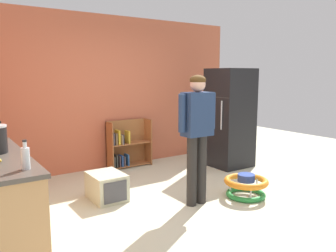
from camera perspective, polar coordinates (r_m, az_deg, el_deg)
name	(u,v)px	position (r m, az deg, el deg)	size (l,w,h in m)	color
ground_plane	(189,205)	(4.50, 3.51, -13.16)	(12.00, 12.00, 0.00)	beige
back_wall	(110,93)	(6.20, -9.71, 5.54)	(5.20, 0.06, 2.70)	#C76546
refrigerator	(230,118)	(6.29, 10.32, 1.36)	(0.73, 0.68, 1.78)	black
bookshelf	(126,146)	(6.25, -7.11, -3.40)	(0.80, 0.28, 0.85)	#A25F35
standing_person	(197,128)	(4.30, 4.93, -0.34)	(0.57, 0.22, 1.67)	#282624
baby_walker	(246,186)	(4.86, 12.96, -9.73)	(0.60, 0.60, 0.32)	green
pet_carrier	(107,186)	(4.71, -10.26, -9.94)	(0.42, 0.55, 0.36)	beige
clear_bottle	(25,157)	(3.02, -22.82, -4.90)	(0.07, 0.07, 0.25)	silver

